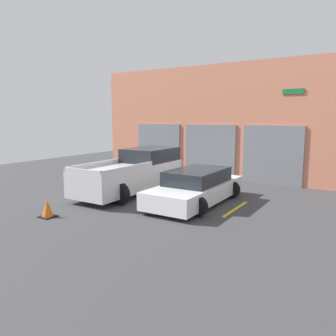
# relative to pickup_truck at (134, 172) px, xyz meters

# --- Properties ---
(ground_plane) EXTENTS (28.00, 28.00, 0.00)m
(ground_plane) POSITION_rel_pickup_truck_xyz_m (1.51, 1.59, -0.83)
(ground_plane) COLOR #3D3D3F
(shophouse_building) EXTENTS (13.42, 0.68, 5.67)m
(shophouse_building) POSITION_rel_pickup_truck_xyz_m (1.50, 4.88, 1.95)
(shophouse_building) COLOR #D17A5B
(shophouse_building) RESTS_ON ground
(pickup_truck) EXTENTS (2.40, 5.25, 1.75)m
(pickup_truck) POSITION_rel_pickup_truck_xyz_m (0.00, 0.00, 0.00)
(pickup_truck) COLOR silver
(pickup_truck) RESTS_ON ground
(sedan_white) EXTENTS (2.23, 4.68, 1.23)m
(sedan_white) POSITION_rel_pickup_truck_xyz_m (3.01, -0.23, -0.25)
(sedan_white) COLOR white
(sedan_white) RESTS_ON ground
(parking_stripe_far_left) EXTENTS (0.12, 2.20, 0.01)m
(parking_stripe_far_left) POSITION_rel_pickup_truck_xyz_m (-1.51, -0.26, -0.83)
(parking_stripe_far_left) COLOR gold
(parking_stripe_far_left) RESTS_ON ground
(parking_stripe_left) EXTENTS (0.12, 2.20, 0.01)m
(parking_stripe_left) POSITION_rel_pickup_truck_xyz_m (1.51, -0.26, -0.83)
(parking_stripe_left) COLOR gold
(parking_stripe_left) RESTS_ON ground
(parking_stripe_centre) EXTENTS (0.12, 2.20, 0.01)m
(parking_stripe_centre) POSITION_rel_pickup_truck_xyz_m (4.52, -0.26, -0.83)
(parking_stripe_centre) COLOR gold
(parking_stripe_centre) RESTS_ON ground
(traffic_cone) EXTENTS (0.47, 0.47, 0.55)m
(traffic_cone) POSITION_rel_pickup_truck_xyz_m (-0.13, -4.22, -0.58)
(traffic_cone) COLOR black
(traffic_cone) RESTS_ON ground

